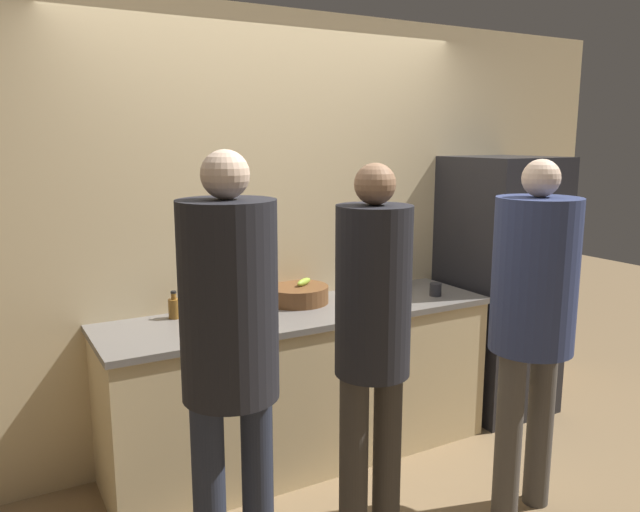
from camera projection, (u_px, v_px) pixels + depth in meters
name	position (u px, v px, depth m)	size (l,w,h in m)	color
ground_plane	(333.00, 484.00, 3.41)	(14.00, 14.00, 0.00)	#8C704C
wall_back	(276.00, 233.00, 3.77)	(5.20, 0.06, 2.60)	#D6BC8C
counter	(301.00, 384.00, 3.65)	(2.29, 0.68, 0.90)	beige
refrigerator	(498.00, 285.00, 4.28)	(0.64, 0.69, 1.75)	#232328
person_left	(230.00, 338.00, 2.39)	(0.38, 0.38, 1.83)	#232838
person_center	(373.00, 331.00, 2.71)	(0.33, 0.33, 1.77)	#38332D
person_right	(533.00, 302.00, 3.00)	(0.40, 0.40, 1.77)	#4C4742
fruit_bowl	(297.00, 294.00, 3.71)	(0.38, 0.38, 0.14)	brown
utensil_crock	(403.00, 277.00, 4.10)	(0.10, 0.10, 0.30)	silver
bottle_clear	(201.00, 306.00, 3.43)	(0.05, 0.05, 0.15)	silver
bottle_amber	(174.00, 308.00, 3.39)	(0.06, 0.06, 0.15)	brown
cup_black	(435.00, 290.00, 3.87)	(0.07, 0.07, 0.08)	#28282D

